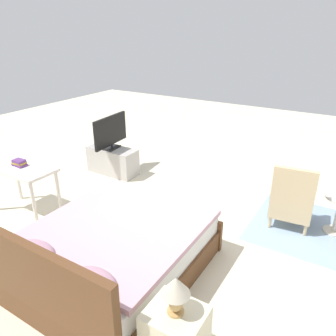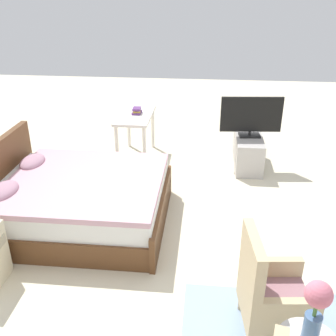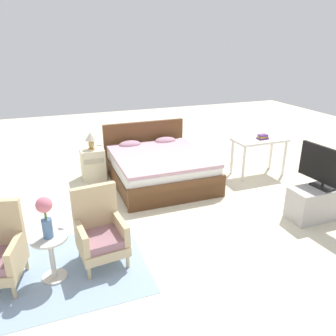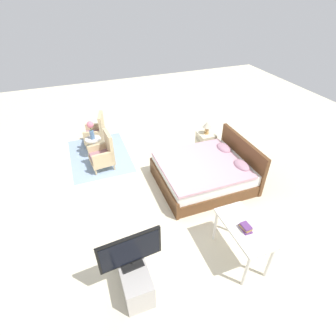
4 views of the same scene
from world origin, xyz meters
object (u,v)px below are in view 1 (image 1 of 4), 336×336
Objects in this scene: table_lamp at (176,290)px; vanity_desk at (22,174)px; armchair_by_window_right at (292,201)px; tv_flatscreen at (111,132)px; tv_stand at (113,161)px; book_stack at (19,163)px; bed at (112,252)px.

vanity_desk is at bearing -17.09° from table_lamp.
armchair_by_window_right reaches higher than vanity_desk.
tv_stand is at bearing -174.99° from tv_flatscreen.
tv_flatscreen is 1.77m from book_stack.
table_lamp is at bearing 162.91° from vanity_desk.
vanity_desk is at bearing 155.55° from book_stack.
bed is 2.18× the size of armchair_by_window_right.
bed is at bearing 169.34° from vanity_desk.
vanity_desk is (3.11, -0.96, -0.18)m from table_lamp.
book_stack is at bearing 84.03° from tv_stand.
table_lamp is 0.34× the size of tv_stand.
armchair_by_window_right is 0.96× the size of tv_stand.
table_lamp reaches higher than tv_stand.
armchair_by_window_right is 4.15× the size of book_stack.
vanity_desk is at bearing 85.47° from tv_stand.
book_stack is (3.46, 1.66, 0.40)m from armchair_by_window_right.
tv_flatscreen is at bearing -42.66° from table_lamp.
armchair_by_window_right is 0.88× the size of vanity_desk.
bed reaches higher than tv_stand.
table_lamp reaches higher than vanity_desk.
book_stack is (0.18, 1.76, -0.03)m from tv_flatscreen.
tv_stand is 1.83m from vanity_desk.
bed is 2.09× the size of tv_stand.
vanity_desk is at bearing -10.66° from bed.
tv_stand is at bearing -95.97° from book_stack.
bed is at bearing -27.16° from table_lamp.
bed is 2.51m from armchair_by_window_right.
tv_stand is (3.27, -0.11, -0.14)m from armchair_by_window_right.
table_lamp is 3.26m from vanity_desk.
armchair_by_window_right is 1.00× the size of tv_flatscreen.
book_stack reaches higher than tv_stand.
vanity_desk is 4.69× the size of book_stack.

